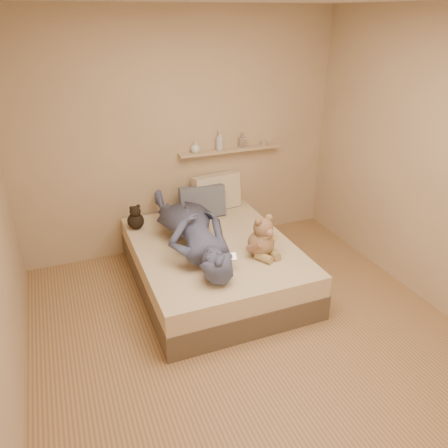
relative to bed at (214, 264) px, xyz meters
name	(u,v)px	position (x,y,z in m)	size (l,w,h in m)	color
room	(258,198)	(0.00, -0.93, 1.08)	(3.80, 3.80, 3.80)	#9F7F52
bed	(214,264)	(0.00, 0.00, 0.00)	(1.50, 1.90, 0.45)	brown
game_console	(228,257)	(-0.05, -0.50, 0.36)	(0.16, 0.09, 0.05)	#B2B3B9
teddy_bear	(262,239)	(0.35, -0.37, 0.40)	(0.33, 0.34, 0.41)	#956E51
dark_plush	(136,219)	(-0.63, 0.64, 0.34)	(0.18, 0.18, 0.27)	black
pillow_cream	(217,192)	(0.35, 0.83, 0.43)	(0.55, 0.16, 0.40)	beige
pillow_grey	(202,201)	(0.13, 0.69, 0.40)	(0.50, 0.14, 0.34)	slate
person	(192,228)	(-0.20, 0.04, 0.42)	(0.60, 1.64, 0.39)	#3F4463
wall_shelf	(230,150)	(0.55, 0.91, 0.88)	(1.20, 0.12, 0.03)	tan
shelf_bottles	(220,143)	(0.43, 0.91, 0.97)	(0.93, 0.13, 0.21)	white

